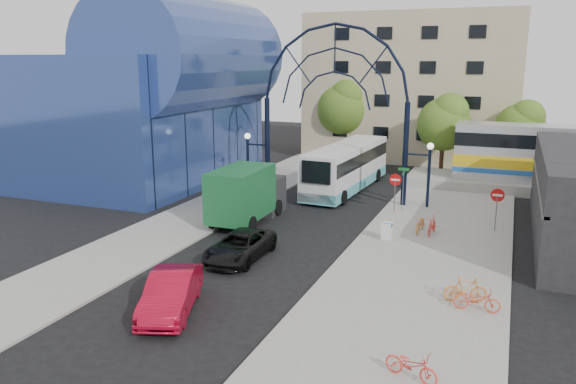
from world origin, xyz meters
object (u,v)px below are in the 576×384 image
at_px(bike_near_a, 421,223).
at_px(bike_far_c, 411,365).
at_px(tree_north_a, 445,121).
at_px(sandwich_board, 387,229).
at_px(black_suv, 240,246).
at_px(stop_sign, 395,183).
at_px(tree_north_b, 344,106).
at_px(bike_far_b, 465,289).
at_px(street_name_sign, 403,180).
at_px(bike_near_b, 432,225).
at_px(do_not_enter_sign, 497,199).
at_px(tree_north_c, 521,126).
at_px(gateway_arch, 334,77).
at_px(city_bus, 347,166).
at_px(bike_far_a, 477,300).
at_px(red_sedan, 171,293).
at_px(green_truck, 247,194).

height_order(bike_near_a, bike_far_c, bike_near_a).
relative_size(tree_north_a, bike_far_c, 3.95).
xyz_separation_m(sandwich_board, black_suv, (-6.18, -5.35, -0.06)).
height_order(stop_sign, tree_north_b, tree_north_b).
bearing_deg(tree_north_b, bike_far_b, -65.23).
xyz_separation_m(bike_near_a, bike_far_b, (3.19, -8.94, 0.03)).
bearing_deg(tree_north_b, street_name_sign, -62.35).
bearing_deg(tree_north_b, bike_near_b, -62.09).
bearing_deg(do_not_enter_sign, sandwich_board, -143.32).
bearing_deg(street_name_sign, tree_north_b, 117.65).
bearing_deg(tree_north_c, gateway_arch, -131.04).
height_order(tree_north_a, city_bus, tree_north_a).
xyz_separation_m(tree_north_b, bike_near_b, (11.62, -21.93, -4.64)).
distance_m(gateway_arch, street_name_sign, 8.38).
bearing_deg(street_name_sign, gateway_arch, 164.93).
xyz_separation_m(tree_north_a, bike_far_a, (4.63, -27.38, -4.02)).
bearing_deg(red_sedan, do_not_enter_sign, 33.96).
bearing_deg(sandwich_board, tree_north_b, 111.59).
height_order(gateway_arch, city_bus, gateway_arch).
xyz_separation_m(stop_sign, bike_near_a, (2.27, -3.77, -1.38)).
relative_size(stop_sign, bike_near_a, 1.34).
relative_size(stop_sign, bike_far_a, 1.40).
xyz_separation_m(city_bus, bike_far_b, (10.22, -18.20, -1.14)).
relative_size(black_suv, bike_near_a, 2.61).
xyz_separation_m(tree_north_b, bike_near_a, (10.95, -21.69, -4.66)).
xyz_separation_m(bike_near_a, bike_far_c, (2.15, -15.47, -0.03)).
bearing_deg(bike_near_b, street_name_sign, 125.05).
bearing_deg(bike_far_b, bike_near_b, -1.32).
xyz_separation_m(street_name_sign, green_truck, (-8.36, -5.78, -0.40)).
relative_size(city_bus, bike_near_a, 6.73).
height_order(do_not_enter_sign, tree_north_c, tree_north_c).
relative_size(gateway_arch, street_name_sign, 4.87).
bearing_deg(red_sedan, bike_far_b, 5.17).
distance_m(sandwich_board, bike_far_b, 8.15).
bearing_deg(bike_near_b, green_truck, -167.66).
distance_m(do_not_enter_sign, green_truck, 14.51).
distance_m(sandwich_board, bike_near_a, 2.70).
distance_m(sandwich_board, red_sedan, 13.16).
relative_size(stop_sign, tree_north_b, 0.31).
height_order(red_sedan, bike_near_b, red_sedan).
xyz_separation_m(stop_sign, red_sedan, (-5.18, -17.74, -1.20)).
height_order(tree_north_c, bike_far_a, tree_north_c).
height_order(green_truck, bike_far_b, green_truck).
distance_m(tree_north_b, bike_near_b, 25.24).
relative_size(gateway_arch, bike_far_c, 7.70).
xyz_separation_m(stop_sign, bike_near_b, (2.94, -4.00, -1.36)).
bearing_deg(bike_far_a, street_name_sign, 20.20).
relative_size(sandwich_board, tree_north_a, 0.14).
bearing_deg(tree_north_a, gateway_arch, -117.17).
distance_m(black_suv, bike_far_c, 12.56).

